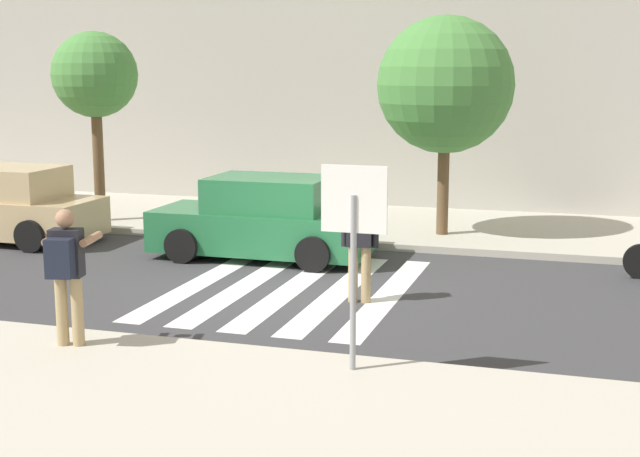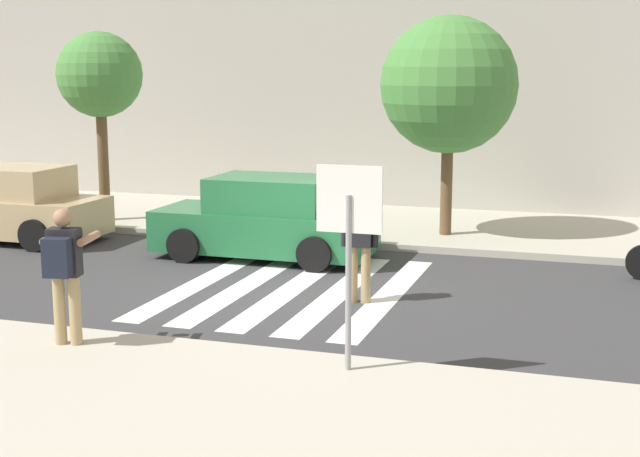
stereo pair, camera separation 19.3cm
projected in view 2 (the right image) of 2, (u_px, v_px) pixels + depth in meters
name	position (u px, v px, depth m)	size (l,w,h in m)	color
ground_plane	(288.00, 291.00, 14.38)	(120.00, 120.00, 0.00)	#38383A
sidewalk_near	(70.00, 437.00, 8.56)	(60.00, 6.00, 0.14)	#B2AD9E
sidewalk_far	(379.00, 225.00, 19.98)	(60.00, 4.80, 0.14)	#B2AD9E
building_facade_far	(421.00, 72.00, 23.50)	(56.00, 4.00, 6.87)	#ADA89E
crosswalk_stripe_0	(203.00, 281.00, 15.04)	(0.44, 5.20, 0.01)	silver
crosswalk_stripe_1	(247.00, 284.00, 14.80)	(0.44, 5.20, 0.01)	silver
crosswalk_stripe_2	(293.00, 288.00, 14.56)	(0.44, 5.20, 0.01)	silver
crosswalk_stripe_3	(339.00, 292.00, 14.32)	(0.44, 5.20, 0.01)	silver
crosswalk_stripe_4	(388.00, 296.00, 14.08)	(0.44, 5.20, 0.01)	silver
stop_sign	(349.00, 223.00, 9.96)	(0.76, 0.08, 2.36)	gray
photographer_with_backpack	(64.00, 265.00, 10.99)	(0.69, 0.91, 1.72)	tan
pedestrian_crossing	(360.00, 240.00, 13.53)	(0.58, 0.27, 1.72)	tan
parked_car_tan	(8.00, 205.00, 18.52)	(4.10, 1.92, 1.55)	tan
parked_car_green	(267.00, 220.00, 16.78)	(4.10, 1.92, 1.55)	#236B3D
street_tree_west	(100.00, 76.00, 19.66)	(1.89, 1.89, 4.20)	brown
street_tree_center	(449.00, 85.00, 17.95)	(2.78, 2.78, 4.46)	brown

